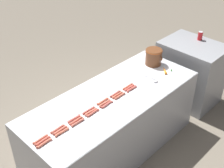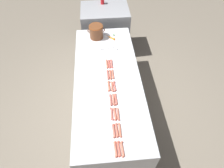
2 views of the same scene
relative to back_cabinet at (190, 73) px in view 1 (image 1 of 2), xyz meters
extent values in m
plane|color=#756B5B|center=(-0.07, -1.56, -0.46)|extent=(20.00, 20.00, 0.00)
cube|color=#ADAFB5|center=(-0.07, -1.56, -0.05)|extent=(0.86, 2.17, 0.83)
cube|color=silver|center=(-0.07, -1.56, 0.37)|extent=(0.84, 2.13, 0.00)
cube|color=#939599|center=(0.00, 0.00, 0.00)|extent=(0.86, 0.64, 0.93)
cylinder|color=#C8614B|center=(-0.06, -2.53, 0.38)|extent=(0.03, 0.14, 0.02)
sphere|color=#C8614B|center=(-0.06, -2.60, 0.38)|extent=(0.02, 0.02, 0.02)
sphere|color=#C8614B|center=(-0.06, -2.46, 0.38)|extent=(0.02, 0.02, 0.02)
cylinder|color=#C46150|center=(-0.06, -2.34, 0.38)|extent=(0.03, 0.14, 0.02)
sphere|color=#C46150|center=(-0.06, -2.41, 0.38)|extent=(0.02, 0.02, 0.02)
sphere|color=#C46150|center=(-0.06, -2.26, 0.38)|extent=(0.02, 0.02, 0.02)
cylinder|color=#CB5D50|center=(-0.06, -2.13, 0.38)|extent=(0.03, 0.14, 0.02)
sphere|color=#CB5D50|center=(-0.06, -2.20, 0.38)|extent=(0.02, 0.02, 0.02)
sphere|color=#CB5D50|center=(-0.07, -2.06, 0.38)|extent=(0.02, 0.02, 0.02)
cylinder|color=#C05A4F|center=(-0.06, -1.94, 0.38)|extent=(0.02, 0.14, 0.02)
sphere|color=#C05A4F|center=(-0.06, -2.01, 0.38)|extent=(0.02, 0.02, 0.02)
sphere|color=#C05A4F|center=(-0.06, -1.87, 0.38)|extent=(0.02, 0.02, 0.02)
cylinder|color=#C86048|center=(-0.06, -1.73, 0.38)|extent=(0.03, 0.14, 0.02)
sphere|color=#C86048|center=(-0.07, -1.80, 0.38)|extent=(0.02, 0.02, 0.02)
sphere|color=#C86048|center=(-0.06, -1.66, 0.38)|extent=(0.02, 0.02, 0.02)
cylinder|color=#C05D51|center=(-0.06, -1.54, 0.38)|extent=(0.03, 0.14, 0.02)
sphere|color=#C05D51|center=(-0.06, -1.61, 0.38)|extent=(0.02, 0.02, 0.02)
sphere|color=#C05D51|center=(-0.06, -1.47, 0.38)|extent=(0.02, 0.02, 0.02)
cylinder|color=#C7624B|center=(-0.06, -1.33, 0.38)|extent=(0.03, 0.14, 0.02)
sphere|color=#C7624B|center=(-0.06, -1.40, 0.38)|extent=(0.02, 0.02, 0.02)
sphere|color=#C7624B|center=(-0.06, -1.26, 0.38)|extent=(0.02, 0.02, 0.02)
cylinder|color=#CB5A49|center=(-0.03, -2.53, 0.38)|extent=(0.03, 0.14, 0.02)
sphere|color=#CB5A49|center=(-0.03, -2.60, 0.38)|extent=(0.02, 0.02, 0.02)
sphere|color=#CB5A49|center=(-0.02, -2.46, 0.38)|extent=(0.02, 0.02, 0.02)
cylinder|color=#C76450|center=(-0.03, -2.33, 0.38)|extent=(0.03, 0.14, 0.02)
sphere|color=#C76450|center=(-0.03, -2.40, 0.38)|extent=(0.02, 0.02, 0.02)
sphere|color=#C76450|center=(-0.02, -2.26, 0.38)|extent=(0.02, 0.02, 0.02)
cylinder|color=#C95E49|center=(-0.02, -2.14, 0.38)|extent=(0.03, 0.14, 0.02)
sphere|color=#C95E49|center=(-0.03, -2.21, 0.38)|extent=(0.02, 0.02, 0.02)
sphere|color=#C95E49|center=(-0.02, -2.06, 0.38)|extent=(0.02, 0.02, 0.02)
cylinder|color=#C56550|center=(-0.02, -1.94, 0.38)|extent=(0.03, 0.14, 0.02)
sphere|color=#C56550|center=(-0.02, -2.01, 0.38)|extent=(0.02, 0.02, 0.02)
sphere|color=#C56550|center=(-0.03, -1.87, 0.38)|extent=(0.02, 0.02, 0.02)
cylinder|color=#C0654F|center=(-0.02, -1.74, 0.38)|extent=(0.03, 0.14, 0.02)
sphere|color=#C0654F|center=(-0.02, -1.81, 0.38)|extent=(0.02, 0.02, 0.02)
sphere|color=#C0654F|center=(-0.03, -1.67, 0.38)|extent=(0.02, 0.02, 0.02)
cylinder|color=#C86147|center=(-0.03, -1.54, 0.38)|extent=(0.03, 0.14, 0.02)
sphere|color=#C86147|center=(-0.03, -1.61, 0.38)|extent=(0.02, 0.02, 0.02)
sphere|color=#C86147|center=(-0.03, -1.46, 0.38)|extent=(0.02, 0.02, 0.02)
cylinder|color=#CB594B|center=(-0.03, -1.34, 0.38)|extent=(0.02, 0.14, 0.02)
sphere|color=#CB594B|center=(-0.03, -1.41, 0.38)|extent=(0.02, 0.02, 0.02)
sphere|color=#CB594B|center=(-0.03, -1.26, 0.38)|extent=(0.02, 0.02, 0.02)
cylinder|color=#C9644D|center=(0.01, -2.54, 0.38)|extent=(0.03, 0.14, 0.02)
sphere|color=#C9644D|center=(0.00, -2.61, 0.38)|extent=(0.02, 0.02, 0.02)
sphere|color=#C9644D|center=(0.01, -2.47, 0.38)|extent=(0.02, 0.02, 0.02)
cylinder|color=#C96349|center=(0.01, -2.33, 0.38)|extent=(0.03, 0.14, 0.02)
sphere|color=#C96349|center=(0.01, -2.41, 0.38)|extent=(0.02, 0.02, 0.02)
sphere|color=#C96349|center=(0.00, -2.26, 0.38)|extent=(0.02, 0.02, 0.02)
cylinder|color=#C16351|center=(0.01, -2.14, 0.38)|extent=(0.03, 0.14, 0.02)
sphere|color=#C16351|center=(0.01, -2.21, 0.38)|extent=(0.02, 0.02, 0.02)
sphere|color=#C16351|center=(0.01, -2.07, 0.38)|extent=(0.02, 0.02, 0.02)
cylinder|color=#C15949|center=(0.01, -1.94, 0.38)|extent=(0.03, 0.14, 0.02)
sphere|color=#C15949|center=(0.00, -2.01, 0.38)|extent=(0.02, 0.02, 0.02)
sphere|color=#C15949|center=(0.01, -1.86, 0.38)|extent=(0.02, 0.02, 0.02)
cylinder|color=#C1594E|center=(0.01, -1.74, 0.38)|extent=(0.03, 0.14, 0.02)
sphere|color=#C1594E|center=(0.00, -1.81, 0.38)|extent=(0.02, 0.02, 0.02)
sphere|color=#C1594E|center=(0.01, -1.67, 0.38)|extent=(0.02, 0.02, 0.02)
cylinder|color=#C4634D|center=(0.01, -1.53, 0.38)|extent=(0.03, 0.14, 0.02)
sphere|color=#C4634D|center=(0.00, -1.60, 0.38)|extent=(0.02, 0.02, 0.02)
sphere|color=#C4634D|center=(0.01, -1.46, 0.38)|extent=(0.02, 0.02, 0.02)
cylinder|color=#CB5C50|center=(0.01, -1.33, 0.38)|extent=(0.03, 0.14, 0.02)
sphere|color=#CB5C50|center=(0.01, -1.41, 0.38)|extent=(0.02, 0.02, 0.02)
sphere|color=#CB5C50|center=(0.00, -1.26, 0.38)|extent=(0.02, 0.02, 0.02)
cylinder|color=brown|center=(-0.18, -0.70, 0.47)|extent=(0.21, 0.21, 0.21)
torus|color=#9E4A1B|center=(-0.18, -0.70, 0.57)|extent=(0.22, 0.22, 0.03)
torus|color=brown|center=(-0.28, -0.70, 0.50)|extent=(0.06, 0.01, 0.06)
torus|color=brown|center=(-0.07, -0.70, 0.50)|extent=(0.06, 0.01, 0.06)
cylinder|color=#B7B7BC|center=(-0.03, -1.00, 0.38)|extent=(0.22, 0.04, 0.01)
ellipsoid|color=#B7B7BC|center=(0.10, -1.02, 0.38)|extent=(0.06, 0.08, 0.02)
cone|color=orange|center=(0.04, -0.74, 0.39)|extent=(0.15, 0.14, 0.03)
sphere|color=#387F2D|center=(0.10, -0.69, 0.39)|extent=(0.02, 0.02, 0.02)
cylinder|color=red|center=(-0.03, 0.18, 0.53)|extent=(0.07, 0.07, 0.12)
cylinder|color=silver|center=(-0.03, 0.18, 0.59)|extent=(0.06, 0.06, 0.00)
camera|label=1|loc=(1.80, -3.50, 2.34)|focal=47.99mm
camera|label=2|loc=(-0.16, -3.26, 2.23)|focal=31.12mm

